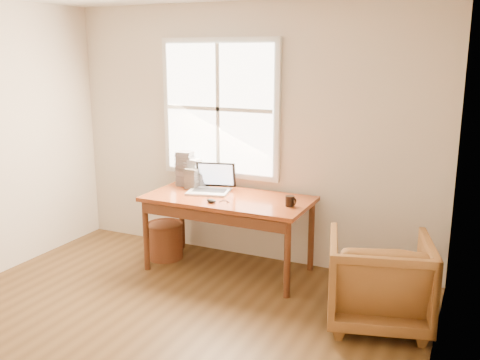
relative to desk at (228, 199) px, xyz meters
The scene contains 11 objects.
room_shell 1.74m from the desk, 90.77° to the right, with size 4.04×4.54×2.64m.
desk is the anchor object (origin of this frame).
armchair 1.66m from the desk, 16.51° to the right, with size 0.78×0.80×0.73m, color brown.
wicker_stool 0.92m from the desk, behind, with size 0.37×0.37×0.37m, color brown.
laptop 0.31m from the desk, 169.20° to the left, with size 0.42×0.44×0.31m, color #B8BBC0, non-canonical shape.
mouse 0.25m from the desk, 102.62° to the right, with size 0.11×0.06×0.04m, color black.
coffee_mug 0.65m from the desk, ahead, with size 0.09×0.09×0.10m, color black.
cd_stack_a 0.59m from the desk, 156.10° to the left, with size 0.14×0.13×0.29m, color silver.
cd_stack_b 0.51m from the desk, 163.78° to the left, with size 0.13×0.12×0.21m, color #2B2A30.
cd_stack_c 0.69m from the desk, 159.57° to the left, with size 0.16×0.14×0.36m, color gray.
cd_stack_d 0.51m from the desk, 150.84° to the left, with size 0.13×0.11×0.16m, color #AFB5BA.
Camera 1 is at (2.22, -2.67, 2.12)m, focal length 40.00 mm.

